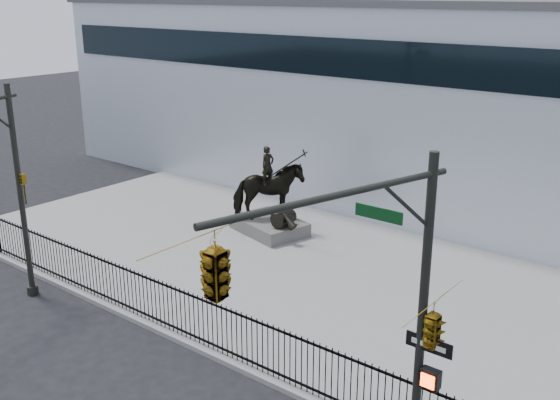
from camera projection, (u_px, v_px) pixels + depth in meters
The scene contains 7 objects.
ground at pixel (172, 369), 17.50m from camera, with size 120.00×120.00×0.00m, color black.
plaza at pixel (323, 280), 22.68m from camera, with size 30.00×12.00×0.15m, color gray.
building at pixel (483, 105), 30.98m from camera, with size 44.00×14.00×9.00m, color white.
picket_fence at pixel (204, 321), 18.15m from camera, with size 22.10×0.10×1.50m.
statue_plinth at pixel (269, 226), 26.91m from camera, with size 2.95×2.03×0.55m, color #504E4A.
equestrian_statue at pixel (270, 193), 26.43m from camera, with size 3.68×2.75×3.21m.
traffic_signal_right at pixel (334, 299), 10.68m from camera, with size 2.17×6.86×7.00m.
Camera 1 is at (11.82, -10.10, 9.66)m, focal length 42.00 mm.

